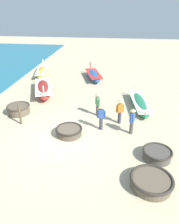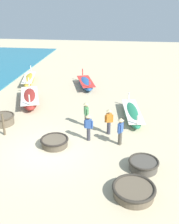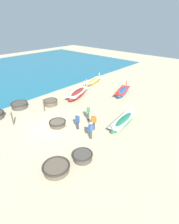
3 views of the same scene
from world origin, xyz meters
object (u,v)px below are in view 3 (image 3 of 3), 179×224
object	(u,v)px
long_boat_blue_hull	(123,92)
mooring_post_mid_beach	(44,105)
coracle_nearest	(83,156)
long_boat_red_hull	(93,81)
long_boat_white_hull	(78,93)
fisherman_standing_right	(88,112)
fisherman_by_coracle	(91,129)
coracle_upturned	(56,168)
fisherman_hauling	(94,120)
coracle_tilted	(19,105)
mooring_post_inland	(12,119)
coracle_front_right	(51,102)
long_boat_green_hull	(123,121)
fisherman_crouching	(78,120)
coracle_weathered	(58,123)

from	to	relation	value
long_boat_blue_hull	mooring_post_mid_beach	size ratio (longest dim) A/B	2.99
coracle_nearest	long_boat_red_hull	xyz separation A→B (m)	(-10.40, 12.95, 0.08)
long_boat_blue_hull	long_boat_red_hull	xyz separation A→B (m)	(-5.75, 0.58, -0.01)
long_boat_white_hull	fisherman_standing_right	bearing A→B (deg)	-34.48
fisherman_by_coracle	long_boat_blue_hull	bearing A→B (deg)	108.73
coracle_upturned	long_boat_red_hull	size ratio (longest dim) A/B	0.41
long_boat_blue_hull	long_boat_red_hull	world-z (taller)	long_boat_blue_hull
long_boat_blue_hull	fisherman_hauling	size ratio (longest dim) A/B	2.53
coracle_tilted	fisherman_by_coracle	xyz separation A→B (m)	(9.86, 1.18, 0.62)
fisherman_standing_right	mooring_post_inland	distance (m)	7.23
fisherman_hauling	coracle_nearest	bearing A→B (deg)	-60.66
coracle_front_right	coracle_nearest	bearing A→B (deg)	-23.29
long_boat_green_hull	fisherman_crouching	bearing A→B (deg)	-126.15
long_boat_blue_hull	fisherman_hauling	world-z (taller)	fisherman_hauling
coracle_weathered	fisherman_crouching	size ratio (longest dim) A/B	0.96
long_boat_white_hull	fisherman_standing_right	distance (m)	6.15
mooring_post_mid_beach	long_boat_green_hull	bearing A→B (deg)	24.63
fisherman_standing_right	fisherman_by_coracle	distance (m)	3.07
long_boat_blue_hull	fisherman_by_coracle	size ratio (longest dim) A/B	2.53
coracle_weathered	long_boat_white_hull	size ratio (longest dim) A/B	0.33
coracle_upturned	mooring_post_inland	size ratio (longest dim) A/B	1.47
long_boat_white_hull	fisherman_crouching	world-z (taller)	fisherman_crouching
mooring_post_mid_beach	fisherman_crouching	bearing A→B (deg)	0.16
coracle_front_right	long_boat_blue_hull	bearing A→B (deg)	62.64
fisherman_crouching	mooring_post_mid_beach	xyz separation A→B (m)	(-5.22, -0.01, -0.25)
coracle_weathered	mooring_post_mid_beach	bearing A→B (deg)	165.44
long_boat_blue_hull	mooring_post_inland	xyz separation A→B (m)	(-3.53, -13.51, 0.27)
coracle_upturned	fisherman_by_coracle	distance (m)	4.32
coracle_nearest	fisherman_by_coracle	distance (m)	2.63
coracle_nearest	mooring_post_inland	distance (m)	8.26
long_boat_white_hull	fisherman_hauling	world-z (taller)	fisherman_hauling
coracle_nearest	long_boat_red_hull	world-z (taller)	long_boat_red_hull
fisherman_crouching	mooring_post_mid_beach	bearing A→B (deg)	-179.84
long_boat_red_hull	fisherman_hauling	xyz separation A→B (m)	(8.47, -9.52, 0.60)
coracle_weathered	fisherman_by_coracle	xyz separation A→B (m)	(3.68, 0.64, 0.70)
long_boat_blue_hull	fisherman_by_coracle	distance (m)	10.72
long_boat_blue_hull	coracle_front_right	bearing A→B (deg)	-117.36
long_boat_white_hull	mooring_post_mid_beach	xyz separation A→B (m)	(0.22, -5.31, 0.29)
long_boat_white_hull	long_boat_green_hull	xyz separation A→B (m)	(8.06, -1.72, -0.10)
long_boat_white_hull	long_boat_red_hull	bearing A→B (deg)	110.18
long_boat_green_hull	coracle_front_right	bearing A→B (deg)	-165.79
coracle_front_right	long_boat_green_hull	bearing A→B (deg)	14.21
coracle_tilted	coracle_nearest	xyz separation A→B (m)	(11.07, -1.05, -0.06)
coracle_tilted	long_boat_white_hull	size ratio (longest dim) A/B	0.38
fisherman_standing_right	fisherman_hauling	bearing A→B (deg)	-30.33
coracle_tilted	mooring_post_mid_beach	world-z (taller)	mooring_post_mid_beach
coracle_weathered	long_boat_blue_hull	size ratio (longest dim) A/B	0.38
long_boat_white_hull	fisherman_standing_right	world-z (taller)	fisherman_standing_right
long_boat_white_hull	mooring_post_mid_beach	distance (m)	5.33
coracle_tilted	fisherman_standing_right	distance (m)	8.32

